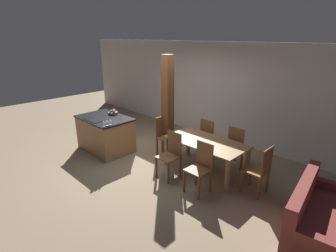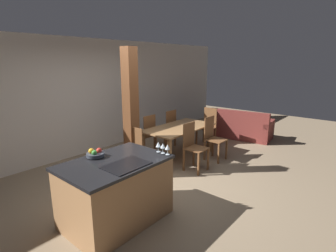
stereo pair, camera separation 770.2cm
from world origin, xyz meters
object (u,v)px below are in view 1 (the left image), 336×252
object	(u,v)px
wine_glass_middle	(107,121)
timber_post	(168,106)
fruit_bowl	(113,112)
dining_chair_near_right	(200,167)
dining_chair_head_end	(165,135)
dining_chair_far_left	(209,137)
couch	(322,221)
dining_chair_foot_end	(260,170)
wine_glass_near	(103,122)
dining_chair_near_left	(171,154)
wine_glass_far	(110,120)
kitchen_island	(105,134)
dining_chair_far_right	(238,146)
dining_table	(206,145)

from	to	relation	value
wine_glass_middle	timber_post	distance (m)	1.50
fruit_bowl	dining_chair_near_right	size ratio (longest dim) A/B	0.25
wine_glass_middle	dining_chair_head_end	world-z (taller)	wine_glass_middle
dining_chair_far_left	couch	bearing A→B (deg)	159.29
dining_chair_near_right	timber_post	size ratio (longest dim) A/B	0.40
dining_chair_near_right	dining_chair_far_left	size ratio (longest dim) A/B	1.00
timber_post	dining_chair_foot_end	bearing A→B (deg)	-3.55
wine_glass_near	dining_chair_near_right	distance (m)	2.44
dining_chair_near_left	dining_chair_far_left	xyz separation A→B (m)	(0.00, 1.34, 0.00)
fruit_bowl	couch	distance (m)	5.10
wine_glass_near	couch	xyz separation A→B (m)	(4.35, 0.88, -0.73)
wine_glass_far	dining_chair_head_end	distance (m)	1.38
dining_chair_near_left	timber_post	size ratio (longest dim) A/B	0.40
kitchen_island	wine_glass_far	bearing A→B (deg)	-19.80
wine_glass_near	dining_chair_far_right	distance (m)	3.06
dining_chair_foot_end	couch	world-z (taller)	dining_chair_foot_end
kitchen_island	dining_chair_head_end	world-z (taller)	dining_chair_head_end
dining_table	timber_post	world-z (taller)	timber_post
dining_chair_head_end	timber_post	distance (m)	0.73
kitchen_island	fruit_bowl	world-z (taller)	fruit_bowl
wine_glass_middle	dining_chair_head_end	distance (m)	1.45
dining_table	dining_chair_near_left	xyz separation A→B (m)	(-0.39, -0.67, -0.11)
fruit_bowl	dining_chair_far_right	size ratio (longest dim) A/B	0.25
kitchen_island	fruit_bowl	distance (m)	0.59
dining_chair_near_left	dining_chair_foot_end	bearing A→B (deg)	22.24
wine_glass_far	dining_chair_foot_end	bearing A→B (deg)	19.19
fruit_bowl	dining_chair_far_right	bearing A→B (deg)	22.10
wine_glass_far	dining_chair_near_right	distance (m)	2.40
dining_chair_far_right	dining_chair_head_end	xyz separation A→B (m)	(-1.64, -0.67, 0.00)
dining_table	dining_chair_foot_end	bearing A→B (deg)	0.00
dining_chair_far_left	wine_glass_middle	bearing A→B (deg)	50.55
wine_glass_near	timber_post	distance (m)	1.57
wine_glass_middle	dining_chair_head_end	xyz separation A→B (m)	(0.67, 1.19, -0.50)
kitchen_island	fruit_bowl	size ratio (longest dim) A/B	5.65
wine_glass_near	dining_chair_foot_end	size ratio (longest dim) A/B	0.16
dining_chair_far_right	dining_chair_near_left	bearing A→B (deg)	59.70
fruit_bowl	timber_post	size ratio (longest dim) A/B	0.10
wine_glass_far	couch	distance (m)	4.47
dining_table	timber_post	size ratio (longest dim) A/B	0.71
fruit_bowl	wine_glass_far	bearing A→B (deg)	-38.11
dining_chair_near_right	dining_chair_foot_end	size ratio (longest dim) A/B	1.00
dining_chair_near_right	wine_glass_middle	bearing A→B (deg)	-167.33
dining_chair_near_right	dining_chair_head_end	bearing A→B (deg)	157.76
kitchen_island	dining_chair_far_left	size ratio (longest dim) A/B	1.44
dining_chair_near_right	dining_chair_far_left	bearing A→B (deg)	120.30
dining_chair_foot_end	couch	distance (m)	1.27
dining_table	couch	world-z (taller)	couch
kitchen_island	fruit_bowl	xyz separation A→B (m)	(-0.07, 0.32, 0.49)
kitchen_island	wine_glass_far	xyz separation A→B (m)	(0.63, -0.23, 0.56)
wine_glass_near	wine_glass_middle	xyz separation A→B (m)	(0.00, 0.09, 0.00)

